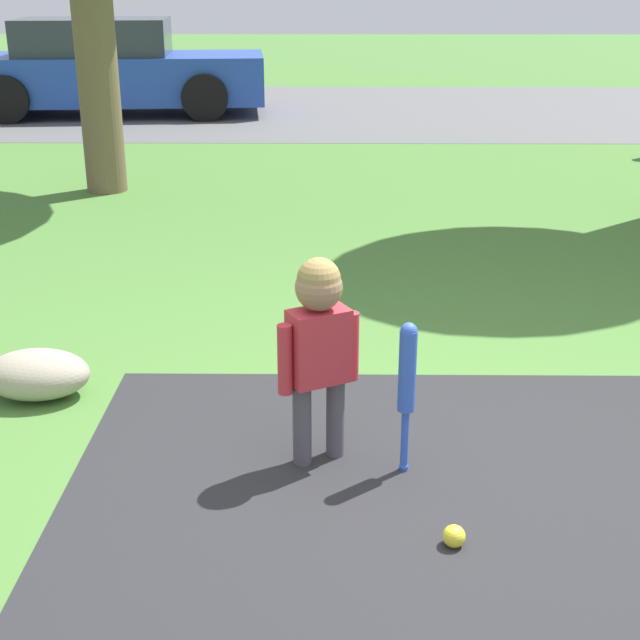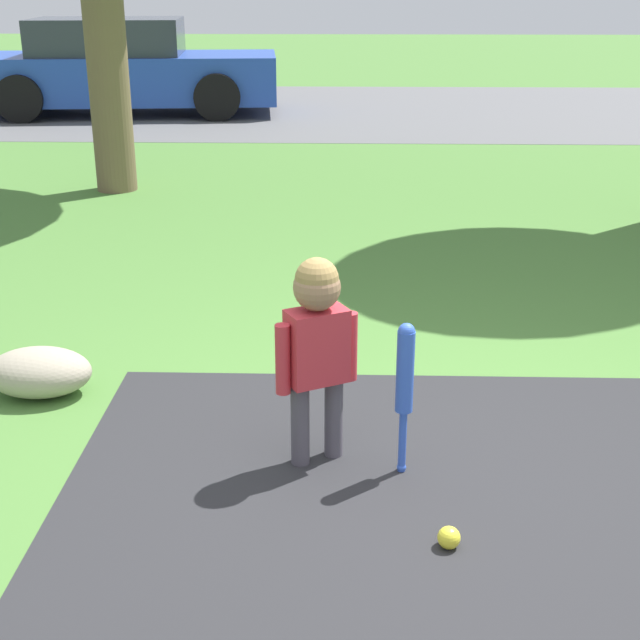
{
  "view_description": "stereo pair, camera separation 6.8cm",
  "coord_description": "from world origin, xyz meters",
  "px_view_note": "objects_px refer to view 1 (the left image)",
  "views": [
    {
      "loc": [
        -0.42,
        -3.09,
        1.87
      ],
      "look_at": [
        -0.46,
        0.56,
        0.47
      ],
      "focal_mm": 50.0,
      "sensor_mm": 36.0,
      "label": 1
    },
    {
      "loc": [
        -0.35,
        -3.09,
        1.87
      ],
      "look_at": [
        -0.46,
        0.56,
        0.47
      ],
      "focal_mm": 50.0,
      "sensor_mm": 36.0,
      "label": 2
    }
  ],
  "objects_px": {
    "baseball_bat": "(407,377)",
    "sports_ball": "(454,536)",
    "child": "(319,333)",
    "parked_car": "(109,69)"
  },
  "relations": [
    {
      "from": "baseball_bat",
      "to": "parked_car",
      "type": "height_order",
      "value": "parked_car"
    },
    {
      "from": "child",
      "to": "parked_car",
      "type": "height_order",
      "value": "parked_car"
    },
    {
      "from": "child",
      "to": "parked_car",
      "type": "relative_size",
      "value": 0.2
    },
    {
      "from": "child",
      "to": "sports_ball",
      "type": "height_order",
      "value": "child"
    },
    {
      "from": "parked_car",
      "to": "sports_ball",
      "type": "bearing_deg",
      "value": -76.49
    },
    {
      "from": "child",
      "to": "sports_ball",
      "type": "bearing_deg",
      "value": -79.09
    },
    {
      "from": "sports_ball",
      "to": "parked_car",
      "type": "relative_size",
      "value": 0.02
    },
    {
      "from": "baseball_bat",
      "to": "sports_ball",
      "type": "relative_size",
      "value": 7.89
    },
    {
      "from": "child",
      "to": "parked_car",
      "type": "bearing_deg",
      "value": 79.74
    },
    {
      "from": "sports_ball",
      "to": "baseball_bat",
      "type": "bearing_deg",
      "value": 104.94
    }
  ]
}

